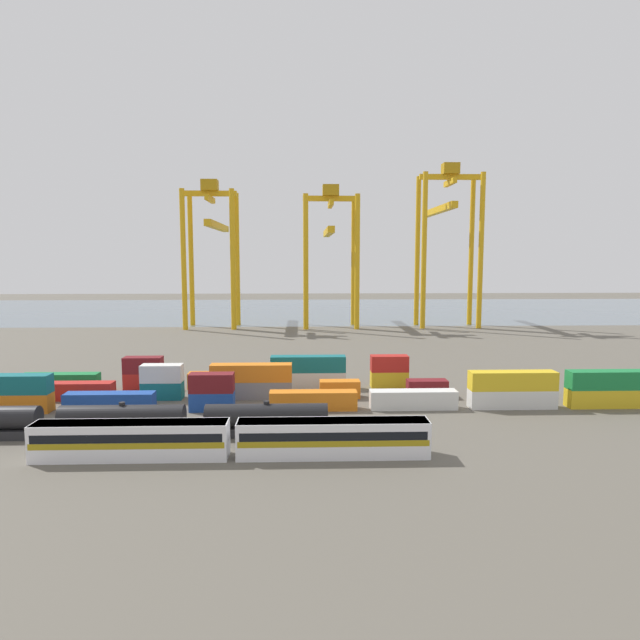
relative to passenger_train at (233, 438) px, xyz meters
The scene contains 34 objects.
ground_plane 59.52m from the passenger_train, 87.97° to the left, with size 420.00×420.00×0.00m, color #5B564C.
harbour_water 165.87m from the passenger_train, 89.27° to the left, with size 400.00×110.00×0.01m, color slate.
passenger_train is the anchor object (origin of this frame).
freight_tank_row 15.53m from the passenger_train, 152.51° to the left, with size 48.19×2.70×4.16m.
shipping_container_0 37.68m from the passenger_train, 151.24° to the left, with size 12.10×2.44×2.60m, color orange.
shipping_container_1 37.71m from the passenger_train, 151.24° to the left, with size 12.10×2.44×2.60m, color #146066.
shipping_container_2 26.32m from the passenger_train, 136.46° to the left, with size 12.10×2.44×2.60m, color #1C4299.
shipping_container_3 18.85m from the passenger_train, 105.75° to the left, with size 6.04×2.44×2.60m, color #1C4299.
shipping_container_4 18.91m from the passenger_train, 105.75° to the left, with size 6.04×2.44×2.60m, color maroon.
shipping_container_5 20.18m from the passenger_train, 63.99° to the left, with size 12.10×2.44×2.60m, color orange.
shipping_container_6 29.13m from the passenger_train, 38.48° to the left, with size 12.10×2.44×2.60m, color silver.
shipping_container_7 40.98m from the passenger_train, 26.25° to the left, with size 12.10×2.44×2.60m, color silver.
shipping_container_8 41.01m from the passenger_train, 26.25° to the left, with size 12.10×2.44×2.60m, color gold.
shipping_container_9 53.85m from the passenger_train, 19.66° to the left, with size 12.10×2.44×2.60m, color gold.
shipping_container_10 53.88m from the passenger_train, 19.66° to the left, with size 12.10×2.44×2.60m, color #197538.
shipping_container_11 36.42m from the passenger_train, 137.42° to the left, with size 12.10×2.44×2.60m, color #AD211C.
shipping_container_12 28.13m from the passenger_train, 118.81° to the left, with size 6.04×2.44×2.60m, color #146066.
shipping_container_13 28.17m from the passenger_train, 118.81° to the left, with size 6.04×2.44×2.60m, color silver.
shipping_container_14 24.66m from the passenger_train, 90.68° to the left, with size 12.10×2.44×2.60m, color slate.
shipping_container_15 24.70m from the passenger_train, 90.68° to the left, with size 12.10×2.44×2.60m, color orange.
shipping_container_16 27.86m from the passenger_train, 62.24° to the left, with size 6.04×2.44×2.60m, color orange.
shipping_container_17 35.99m from the passenger_train, 43.21° to the left, with size 6.04×2.44×2.60m, color maroon.
shipping_container_18 46.55m from the passenger_train, 31.97° to the left, with size 6.04×2.44×2.60m, color maroon.
shipping_container_19 44.23m from the passenger_train, 135.21° to the left, with size 12.10×2.44×2.60m, color #197538.
shipping_container_20 36.08m from the passenger_train, 120.24° to the left, with size 6.04×2.44×2.60m, color #AD211C.
shipping_container_21 36.11m from the passenger_train, 120.24° to the left, with size 6.04×2.44×2.60m, color maroon.
shipping_container_22 31.56m from the passenger_train, 99.02° to the left, with size 12.10×2.44×2.60m, color orange.
shipping_container_23 32.25m from the passenger_train, 75.13° to the left, with size 12.10×2.44×2.60m, color silver.
shipping_container_24 32.29m from the passenger_train, 75.13° to the left, with size 12.10×2.44×2.60m, color #146066.
shipping_container_25 37.86m from the passenger_train, 55.40° to the left, with size 6.04×2.44×2.60m, color gold.
shipping_container_26 37.89m from the passenger_train, 55.40° to the left, with size 6.04×2.44×2.60m, color #AD211C.
gantry_crane_west 117.75m from the passenger_train, 99.94° to the left, with size 15.78×39.55×43.90m.
gantry_crane_central 116.44m from the passenger_train, 81.98° to the left, with size 16.60×36.57×42.56m.
gantry_crane_east 127.48m from the passenger_train, 65.45° to the left, with size 18.53×38.97×49.01m.
Camera 1 is at (5.30, -75.64, 20.93)m, focal length 30.82 mm.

